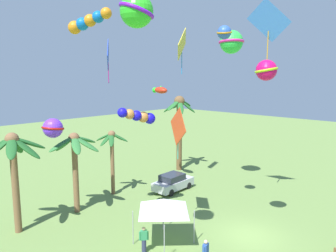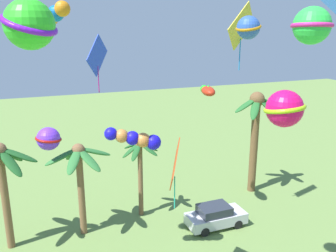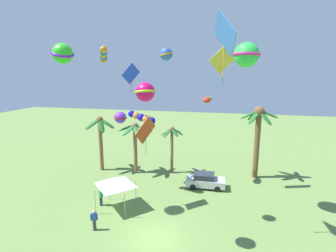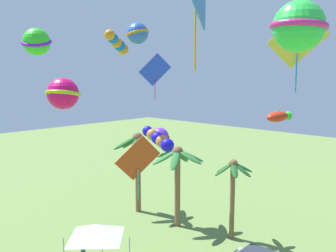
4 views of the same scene
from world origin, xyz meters
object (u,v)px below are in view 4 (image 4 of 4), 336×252
(kite_diamond_9, at_px, (138,159))
(kite_ball_10, at_px, (63,94))
(kite_tube_4, at_px, (117,43))
(kite_ball_7, at_px, (160,136))
(festival_tent, at_px, (96,231))
(spectator_1, at_px, (83,249))
(palm_tree_3, at_px, (138,152))
(kite_diamond_0, at_px, (298,40))
(kite_ball_2, at_px, (299,26))
(kite_ball_5, at_px, (138,33))
(kite_ball_3, at_px, (36,42))
(kite_tube_8, at_px, (158,139))
(kite_fish_1, at_px, (279,116))
(palm_tree_1, at_px, (233,180))
(kite_diamond_11, at_px, (155,70))
(palm_tree_0, at_px, (178,165))

(kite_diamond_9, relative_size, kite_ball_10, 1.92)
(kite_tube_4, distance_m, kite_ball_7, 7.76)
(festival_tent, bearing_deg, spectator_1, 176.55)
(palm_tree_3, relative_size, kite_diamond_0, 1.66)
(kite_ball_2, xyz_separation_m, kite_ball_5, (-5.56, -2.97, -0.06))
(kite_ball_3, relative_size, kite_tube_8, 0.82)
(kite_fish_1, height_order, kite_tube_8, kite_fish_1)
(kite_ball_7, bearing_deg, kite_ball_5, -49.72)
(kite_diamond_9, bearing_deg, festival_tent, -157.27)
(palm_tree_1, height_order, kite_tube_8, kite_tube_8)
(palm_tree_3, xyz_separation_m, kite_ball_10, (9.43, -12.03, 5.39))
(kite_diamond_11, bearing_deg, kite_ball_5, -49.87)
(palm_tree_0, bearing_deg, kite_ball_7, -174.23)
(palm_tree_0, distance_m, kite_diamond_11, 7.51)
(kite_tube_4, xyz_separation_m, kite_diamond_11, (2.19, 1.19, -1.72))
(spectator_1, distance_m, kite_ball_7, 9.68)
(palm_tree_1, relative_size, kite_diamond_11, 1.94)
(kite_tube_4, distance_m, kite_ball_10, 10.43)
(palm_tree_0, relative_size, kite_tube_4, 2.44)
(kite_fish_1, height_order, kite_ball_2, kite_ball_2)
(palm_tree_0, bearing_deg, spectator_1, -93.44)
(palm_tree_3, distance_m, kite_ball_2, 18.38)
(festival_tent, height_order, kite_diamond_0, kite_diamond_0)
(palm_tree_1, relative_size, kite_tube_8, 1.99)
(palm_tree_1, distance_m, palm_tree_3, 8.49)
(kite_diamond_0, distance_m, kite_ball_2, 4.23)
(palm_tree_3, bearing_deg, palm_tree_0, 0.61)
(kite_fish_1, bearing_deg, palm_tree_1, 155.74)
(palm_tree_0, xyz_separation_m, kite_ball_5, (5.68, -8.85, 8.15))
(kite_ball_10, bearing_deg, kite_tube_4, 129.74)
(kite_tube_4, relative_size, kite_diamond_11, 0.86)
(kite_diamond_0, bearing_deg, kite_ball_10, -113.57)
(kite_fish_1, distance_m, kite_diamond_11, 7.98)
(kite_ball_5, bearing_deg, kite_fish_1, 73.47)
(kite_diamond_11, bearing_deg, kite_fish_1, 18.01)
(palm_tree_1, relative_size, kite_diamond_0, 1.40)
(kite_fish_1, height_order, kite_ball_7, kite_fish_1)
(kite_tube_8, bearing_deg, kite_diamond_0, 17.82)
(festival_tent, xyz_separation_m, kite_ball_5, (4.63, -0.89, 10.29))
(kite_diamond_0, xyz_separation_m, kite_ball_7, (-11.18, 1.87, -6.17))
(spectator_1, bearing_deg, palm_tree_0, 86.56)
(kite_ball_3, relative_size, kite_ball_10, 1.29)
(kite_diamond_11, bearing_deg, spectator_1, -105.89)
(kite_diamond_9, bearing_deg, kite_ball_3, -156.59)
(palm_tree_1, distance_m, kite_ball_3, 14.90)
(kite_ball_2, bearing_deg, spectator_1, -170.40)
(kite_ball_2, height_order, kite_diamond_11, kite_ball_2)
(kite_tube_8, bearing_deg, kite_ball_2, -9.87)
(spectator_1, bearing_deg, kite_ball_10, -36.90)
(kite_ball_10, bearing_deg, kite_diamond_0, 66.43)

